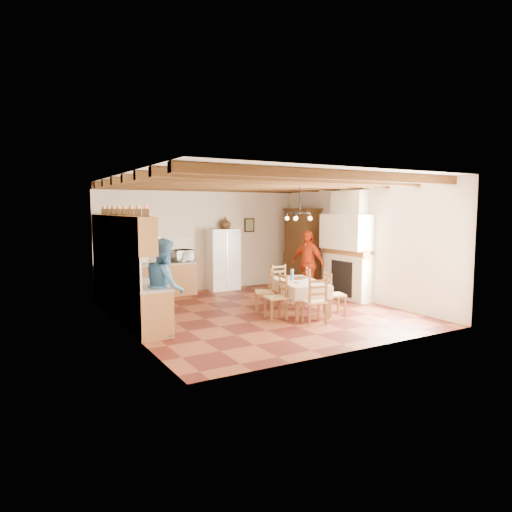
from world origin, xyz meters
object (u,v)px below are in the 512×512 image
(chair_left_far, at_px, (264,291))
(chair_end_near, at_px, (314,300))
(dining_table, at_px, (299,285))
(person_woman_red, at_px, (307,263))
(chair_right_far, at_px, (315,288))
(chair_end_far, at_px, (282,285))
(refrigerator, at_px, (222,259))
(hutch, at_px, (302,248))
(chair_left_near, at_px, (276,297))
(person_woman_blue, at_px, (165,286))
(microwave, at_px, (182,256))
(person_man, at_px, (156,277))
(chair_right_near, at_px, (335,294))

(chair_left_far, bearing_deg, chair_end_near, 37.52)
(dining_table, bearing_deg, person_woman_red, 48.79)
(chair_left_far, height_order, chair_right_far, same)
(chair_right_far, xyz_separation_m, chair_end_far, (-0.42, 0.80, 0.00))
(refrigerator, height_order, hutch, hutch)
(hutch, height_order, chair_left_near, hutch)
(chair_end_near, bearing_deg, chair_right_far, -115.24)
(person_woman_blue, bearing_deg, dining_table, -74.10)
(chair_right_far, bearing_deg, person_woman_red, -3.82)
(chair_left_far, bearing_deg, chair_end_far, 147.56)
(dining_table, distance_m, microwave, 3.80)
(person_woman_blue, bearing_deg, chair_left_far, -62.21)
(chair_left_far, distance_m, person_woman_blue, 2.68)
(chair_left_near, xyz_separation_m, chair_right_far, (1.38, 0.44, 0.00))
(dining_table, bearing_deg, chair_end_far, 78.06)
(person_woman_blue, bearing_deg, refrigerator, -24.97)
(hutch, height_order, person_man, hutch)
(chair_left_near, bearing_deg, dining_table, 113.72)
(chair_right_near, bearing_deg, person_man, 80.40)
(chair_right_far, relative_size, person_woman_red, 0.54)
(chair_right_near, xyz_separation_m, person_man, (-3.47, 1.68, 0.42))
(chair_end_far, relative_size, person_woman_red, 0.54)
(chair_right_far, height_order, person_woman_blue, person_woman_blue)
(person_man, relative_size, person_woman_red, 1.02)
(dining_table, relative_size, chair_right_near, 1.89)
(chair_end_near, relative_size, person_man, 0.54)
(hutch, bearing_deg, person_woman_blue, -149.07)
(dining_table, height_order, chair_end_far, chair_end_far)
(hutch, relative_size, person_woman_red, 1.33)
(chair_end_near, bearing_deg, dining_table, -93.88)
(chair_left_near, relative_size, person_woman_red, 0.54)
(person_woman_red, bearing_deg, chair_right_far, -46.35)
(hutch, bearing_deg, chair_right_far, -117.09)
(microwave, bearing_deg, hutch, -28.71)
(chair_left_far, xyz_separation_m, chair_end_far, (0.82, 0.53, 0.00))
(chair_end_near, distance_m, chair_end_far, 2.04)
(person_woman_blue, bearing_deg, person_man, 2.49)
(chair_left_far, xyz_separation_m, microwave, (-0.85, 2.97, 0.58))
(chair_right_far, xyz_separation_m, person_man, (-3.56, 0.86, 0.42))
(person_woman_red, bearing_deg, chair_left_far, -78.52)
(refrigerator, bearing_deg, chair_left_far, -98.48)
(chair_end_far, distance_m, person_man, 3.17)
(chair_right_near, relative_size, chair_right_far, 1.00)
(chair_end_far, bearing_deg, chair_right_far, -58.48)
(person_woman_blue, distance_m, microwave, 4.02)
(refrigerator, relative_size, person_man, 0.98)
(chair_right_far, xyz_separation_m, person_woman_red, (0.77, 1.36, 0.40))
(chair_end_near, distance_m, person_woman_blue, 3.02)
(hutch, xyz_separation_m, person_woman_blue, (-5.18, -2.86, -0.28))
(chair_left_far, bearing_deg, person_man, -79.38)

